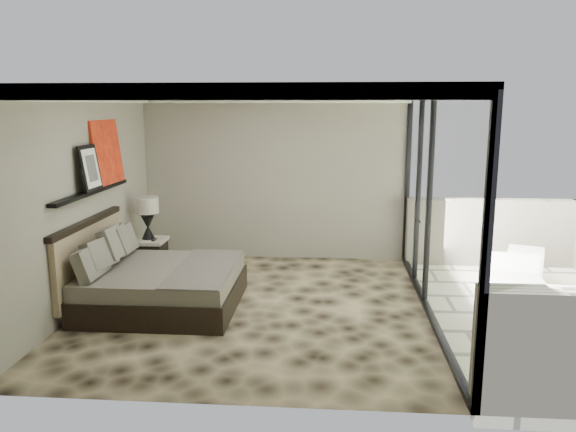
# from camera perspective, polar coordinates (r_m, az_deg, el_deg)

# --- Properties ---
(floor) EXTENTS (5.00, 5.00, 0.00)m
(floor) POSITION_cam_1_polar(r_m,az_deg,el_deg) (7.55, -3.31, -9.17)
(floor) COLOR black
(floor) RESTS_ON ground
(ceiling) EXTENTS (4.50, 5.00, 0.02)m
(ceiling) POSITION_cam_1_polar(r_m,az_deg,el_deg) (7.08, -3.57, 12.51)
(ceiling) COLOR silver
(ceiling) RESTS_ON back_wall
(back_wall) EXTENTS (4.50, 0.02, 2.80)m
(back_wall) POSITION_cam_1_polar(r_m,az_deg,el_deg) (9.63, -1.39, 3.87)
(back_wall) COLOR gray
(back_wall) RESTS_ON floor
(left_wall) EXTENTS (0.02, 5.00, 2.80)m
(left_wall) POSITION_cam_1_polar(r_m,az_deg,el_deg) (7.82, -19.93, 1.51)
(left_wall) COLOR gray
(left_wall) RESTS_ON floor
(glass_wall) EXTENTS (0.08, 5.00, 2.80)m
(glass_wall) POSITION_cam_1_polar(r_m,az_deg,el_deg) (7.23, 14.53, 1.08)
(glass_wall) COLOR white
(glass_wall) RESTS_ON floor
(terrace_slab) EXTENTS (3.00, 5.00, 0.12)m
(terrace_slab) POSITION_cam_1_polar(r_m,az_deg,el_deg) (8.00, 24.80, -9.49)
(terrace_slab) COLOR beige
(terrace_slab) RESTS_ON ground
(picture_ledge) EXTENTS (0.12, 2.20, 0.05)m
(picture_ledge) POSITION_cam_1_polar(r_m,az_deg,el_deg) (7.87, -19.28, 2.34)
(picture_ledge) COLOR black
(picture_ledge) RESTS_ON left_wall
(bed) EXTENTS (2.00, 1.94, 1.10)m
(bed) POSITION_cam_1_polar(r_m,az_deg,el_deg) (7.65, -13.31, -6.58)
(bed) COLOR black
(bed) RESTS_ON floor
(nightstand) EXTENTS (0.59, 0.59, 0.52)m
(nightstand) POSITION_cam_1_polar(r_m,az_deg,el_deg) (9.35, -13.88, -3.80)
(nightstand) COLOR black
(nightstand) RESTS_ON floor
(table_lamp) EXTENTS (0.37, 0.37, 0.68)m
(table_lamp) POSITION_cam_1_polar(r_m,az_deg,el_deg) (9.20, -14.11, 0.36)
(table_lamp) COLOR black
(table_lamp) RESTS_ON nightstand
(abstract_canvas) EXTENTS (0.13, 0.90, 0.90)m
(abstract_canvas) POSITION_cam_1_polar(r_m,az_deg,el_deg) (8.38, -17.91, 6.21)
(abstract_canvas) COLOR #9E140D
(abstract_canvas) RESTS_ON picture_ledge
(framed_print) EXTENTS (0.11, 0.50, 0.60)m
(framed_print) POSITION_cam_1_polar(r_m,az_deg,el_deg) (7.72, -19.47, 4.61)
(framed_print) COLOR black
(framed_print) RESTS_ON picture_ledge
(ottoman) EXTENTS (0.64, 0.64, 0.50)m
(ottoman) POSITION_cam_1_polar(r_m,az_deg,el_deg) (9.21, 22.92, -4.65)
(ottoman) COLOR silver
(ottoman) RESTS_ON terrace_slab
(lounger) EXTENTS (0.92, 1.58, 0.59)m
(lounger) POSITION_cam_1_polar(r_m,az_deg,el_deg) (7.97, 22.39, -7.52)
(lounger) COLOR white
(lounger) RESTS_ON terrace_slab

